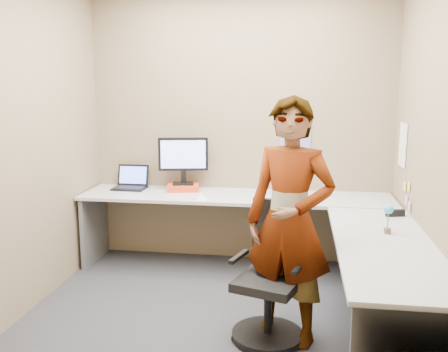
% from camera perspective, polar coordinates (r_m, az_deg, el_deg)
% --- Properties ---
extents(ground, '(3.00, 3.00, 0.00)m').
position_cam_1_polar(ground, '(4.10, -0.55, -15.25)').
color(ground, '#28282D').
rests_on(ground, ground).
extents(wall_back, '(3.00, 0.00, 3.00)m').
position_cam_1_polar(wall_back, '(4.99, 1.82, 5.58)').
color(wall_back, '#756248').
rests_on(wall_back, ground).
extents(wall_right, '(0.00, 2.70, 2.70)m').
position_cam_1_polar(wall_right, '(3.77, 22.55, 3.16)').
color(wall_right, '#756248').
rests_on(wall_right, ground).
extents(wall_left, '(0.00, 2.70, 2.70)m').
position_cam_1_polar(wall_left, '(4.22, -21.18, 3.95)').
color(wall_left, '#756248').
rests_on(wall_left, ground).
extents(desk, '(2.98, 2.58, 0.73)m').
position_cam_1_polar(desk, '(4.20, 6.22, -6.03)').
color(desk, '#A3A3A3').
rests_on(desk, ground).
extents(paper_ream, '(0.35, 0.28, 0.06)m').
position_cam_1_polar(paper_ream, '(4.99, -4.68, -1.30)').
color(paper_ream, red).
rests_on(paper_ream, desk).
extents(monitor, '(0.49, 0.18, 0.47)m').
position_cam_1_polar(monitor, '(4.95, -4.68, 2.20)').
color(monitor, black).
rests_on(monitor, paper_ream).
extents(laptop, '(0.33, 0.27, 0.23)m').
position_cam_1_polar(laptop, '(5.16, -10.57, -0.73)').
color(laptop, black).
rests_on(laptop, desk).
extents(trackball_mouse, '(0.12, 0.08, 0.07)m').
position_cam_1_polar(trackball_mouse, '(4.94, -4.74, -1.49)').
color(trackball_mouse, '#B7B7BC').
rests_on(trackball_mouse, desk).
extents(origami, '(0.10, 0.10, 0.06)m').
position_cam_1_polar(origami, '(4.59, -2.58, -2.33)').
color(origami, white).
rests_on(origami, desk).
extents(stapler, '(0.16, 0.08, 0.05)m').
position_cam_1_polar(stapler, '(4.24, 18.98, -4.02)').
color(stapler, black).
rests_on(stapler, desk).
extents(flower, '(0.07, 0.07, 0.22)m').
position_cam_1_polar(flower, '(3.72, 18.28, -4.15)').
color(flower, brown).
rests_on(flower, desk).
extents(calendar_purple, '(0.30, 0.01, 0.40)m').
position_cam_1_polar(calendar_purple, '(4.95, 8.16, 4.86)').
color(calendar_purple, '#846BB7').
rests_on(calendar_purple, wall_back).
extents(calendar_white, '(0.01, 0.28, 0.38)m').
position_cam_1_polar(calendar_white, '(4.66, 19.75, 3.37)').
color(calendar_white, white).
rests_on(calendar_white, wall_right).
extents(sticky_note_a, '(0.01, 0.07, 0.07)m').
position_cam_1_polar(sticky_note_a, '(4.36, 20.36, -1.12)').
color(sticky_note_a, '#F2E059').
rests_on(sticky_note_a, wall_right).
extents(sticky_note_b, '(0.01, 0.07, 0.07)m').
position_cam_1_polar(sticky_note_b, '(4.44, 20.13, -2.63)').
color(sticky_note_b, pink).
rests_on(sticky_note_b, wall_right).
extents(sticky_note_c, '(0.01, 0.07, 0.07)m').
position_cam_1_polar(sticky_note_c, '(4.33, 20.42, -3.25)').
color(sticky_note_c, pink).
rests_on(sticky_note_c, wall_right).
extents(sticky_note_d, '(0.01, 0.07, 0.07)m').
position_cam_1_polar(sticky_note_d, '(4.51, 19.96, -1.11)').
color(sticky_note_d, '#F2E059').
rests_on(sticky_note_d, wall_right).
extents(office_chair, '(0.55, 0.53, 0.95)m').
position_cam_1_polar(office_chair, '(3.61, 5.41, -12.23)').
color(office_chair, black).
rests_on(office_chair, ground).
extents(person, '(0.72, 0.60, 1.71)m').
position_cam_1_polar(person, '(3.44, 7.53, -5.24)').
color(person, '#999399').
rests_on(person, ground).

